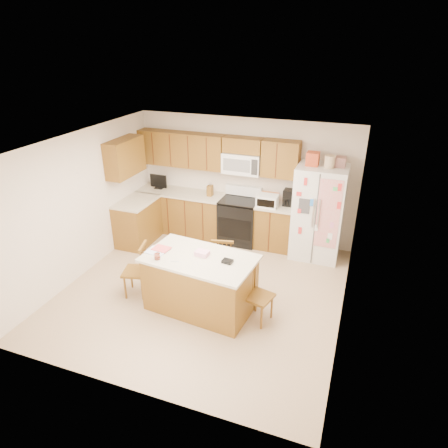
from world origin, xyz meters
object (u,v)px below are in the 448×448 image
at_px(windsor_chair_left, 137,271).
at_px(windsor_chair_back, 223,262).
at_px(stove, 239,220).
at_px(windsor_chair_right, 258,296).
at_px(island, 200,283).
at_px(refrigerator, 318,212).

height_order(windsor_chair_left, windsor_chair_back, windsor_chair_left).
xyz_separation_m(stove, windsor_chair_back, (0.24, -1.61, -0.05)).
bearing_deg(windsor_chair_left, windsor_chair_back, 32.82).
bearing_deg(windsor_chair_right, island, -179.05).
distance_m(windsor_chair_left, windsor_chair_right, 2.04).
bearing_deg(windsor_chair_left, island, 0.61).
distance_m(island, windsor_chair_left, 1.12).
relative_size(refrigerator, windsor_chair_right, 2.27).
distance_m(refrigerator, island, 2.76).
bearing_deg(island, windsor_chair_left, -179.39).
distance_m(island, windsor_chair_right, 0.92).
bearing_deg(island, windsor_chair_back, 82.92).
distance_m(refrigerator, windsor_chair_left, 3.49).
xyz_separation_m(island, windsor_chair_right, (0.92, 0.02, -0.03)).
bearing_deg(windsor_chair_back, windsor_chair_left, -147.18).
xyz_separation_m(island, windsor_chair_back, (0.10, 0.77, -0.03)).
relative_size(windsor_chair_left, windsor_chair_back, 1.03).
height_order(stove, windsor_chair_right, stove).
xyz_separation_m(stove, windsor_chair_right, (1.06, -2.36, -0.05)).
xyz_separation_m(refrigerator, windsor_chair_left, (-2.55, -2.33, -0.49)).
height_order(island, windsor_chair_left, island).
xyz_separation_m(stove, windsor_chair_left, (-0.98, -2.39, -0.04)).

